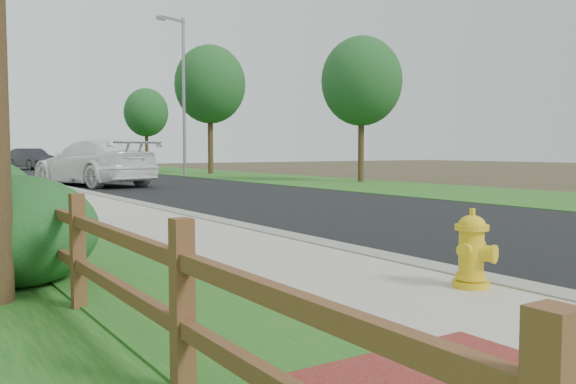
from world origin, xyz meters
TOP-DOWN VIEW (x-y plane):
  - road at (4.60, 35.00)m, footprint 8.00×90.00m
  - curb at (0.40, 35.00)m, footprint 0.40×90.00m
  - wet_gutter at (0.75, 35.00)m, footprint 0.50×90.00m
  - verge_far at (11.50, 35.00)m, footprint 6.00×90.00m
  - ranch_fence at (-3.60, 6.40)m, footprint 0.12×16.92m
  - fire_hydrant at (-0.10, 1.19)m, footprint 0.53×0.43m
  - white_suv at (2.00, 22.45)m, footprint 4.19×6.88m
  - dark_car_mid at (6.92, 37.53)m, footprint 2.37×4.39m
  - dark_car_far at (3.69, 45.09)m, footprint 2.89×5.03m
  - streetlight at (8.87, 29.31)m, footprint 1.95×0.94m
  - shrub_b at (-3.90, 4.22)m, footprint 1.78×1.78m
  - tree_near_right at (13.00, 18.58)m, footprint 3.67×3.67m
  - tree_mid_right at (11.41, 30.90)m, footprint 4.32×4.32m
  - tree_far_right at (11.26, 41.56)m, footprint 3.31×3.31m

SIDE VIEW (x-z plane):
  - road at x=4.60m, z-range 0.00..0.02m
  - verge_far at x=11.50m, z-range 0.00..0.04m
  - wet_gutter at x=0.75m, z-range 0.02..0.02m
  - curb at x=0.40m, z-range 0.00..0.12m
  - fire_hydrant at x=-0.10m, z-range 0.07..0.87m
  - shrub_b at x=-3.90m, z-range 0.00..1.23m
  - ranch_fence at x=-3.60m, z-range 0.07..1.17m
  - dark_car_mid at x=6.92m, z-range 0.02..1.44m
  - dark_car_far at x=3.69m, z-range 0.02..1.59m
  - white_suv at x=2.00m, z-range 0.02..1.88m
  - tree_far_right at x=11.26m, z-range 1.22..7.33m
  - tree_near_right at x=13.00m, z-range 1.27..7.89m
  - streetlight at x=8.87m, z-range 0.59..9.45m
  - tree_mid_right at x=11.41m, z-range 1.52..9.35m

